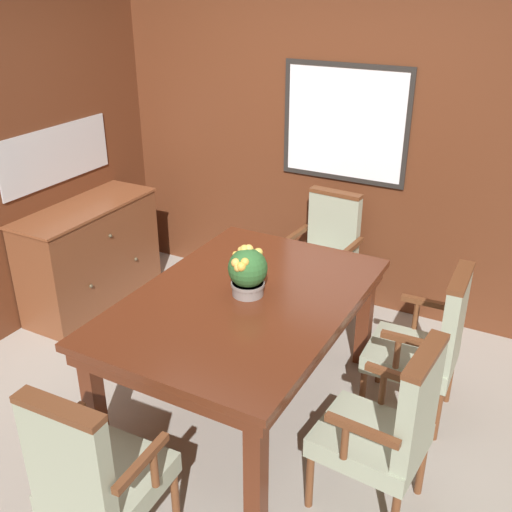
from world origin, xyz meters
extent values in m
plane|color=#A39E93|center=(0.00, 0.00, 0.00)|extent=(14.00, 14.00, 0.00)
cube|color=#5B2D19|center=(0.00, 1.76, 1.23)|extent=(7.20, 0.06, 2.45)
cube|color=white|center=(0.14, 1.72, 1.46)|extent=(0.91, 0.01, 0.80)
cube|color=#282623|center=(0.14, 1.71, 1.88)|extent=(0.98, 0.02, 0.04)
cube|color=#282623|center=(0.14, 1.71, 1.04)|extent=(0.98, 0.02, 0.04)
cube|color=#282623|center=(-0.33, 1.71, 1.46)|extent=(0.04, 0.02, 0.80)
cube|color=#282623|center=(0.61, 1.71, 1.46)|extent=(0.03, 0.02, 0.80)
cube|color=silver|center=(-1.78, 0.69, 1.22)|extent=(0.01, 1.09, 0.43)
cube|color=#562614|center=(-0.34, -0.62, 0.36)|extent=(0.09, 0.09, 0.72)
cube|color=#562614|center=(0.66, -0.62, 0.36)|extent=(0.09, 0.09, 0.72)
cube|color=#562614|center=(-0.34, 0.93, 0.36)|extent=(0.09, 0.09, 0.72)
cube|color=#562614|center=(0.66, 0.93, 0.36)|extent=(0.09, 0.09, 0.72)
cube|color=#562614|center=(0.16, 0.15, 0.68)|extent=(1.15, 1.70, 0.09)
cube|color=#562614|center=(0.16, 0.15, 0.74)|extent=(1.21, 1.76, 0.04)
cylinder|color=brown|center=(0.87, -0.02, 0.17)|extent=(0.04, 0.04, 0.34)
cylinder|color=brown|center=(0.84, -0.40, 0.17)|extent=(0.04, 0.04, 0.34)
cylinder|color=brown|center=(1.31, -0.05, 0.17)|extent=(0.04, 0.04, 0.34)
cube|color=#9EA88E|center=(1.08, -0.22, 0.39)|extent=(0.54, 0.48, 0.11)
cube|color=#9EA88E|center=(1.29, -0.24, 0.70)|extent=(0.11, 0.41, 0.51)
cube|color=brown|center=(1.29, -0.24, 0.97)|extent=(0.12, 0.41, 0.03)
cylinder|color=brown|center=(1.06, 0.01, 0.55)|extent=(0.04, 0.04, 0.20)
cube|color=brown|center=(1.13, 0.00, 0.65)|extent=(0.35, 0.06, 0.04)
cylinder|color=brown|center=(1.02, -0.45, 0.55)|extent=(0.04, 0.04, 0.20)
cube|color=brown|center=(1.10, -0.46, 0.65)|extent=(0.35, 0.06, 0.04)
cylinder|color=brown|center=(0.31, -0.81, 0.17)|extent=(0.04, 0.04, 0.34)
cylinder|color=brown|center=(-0.07, -0.83, 0.17)|extent=(0.04, 0.04, 0.34)
cube|color=#9EA88E|center=(0.13, -1.04, 0.39)|extent=(0.46, 0.52, 0.11)
cube|color=#9EA88E|center=(0.14, -1.25, 0.70)|extent=(0.41, 0.09, 0.51)
cube|color=brown|center=(0.14, -1.25, 0.97)|extent=(0.41, 0.10, 0.03)
cylinder|color=brown|center=(0.36, -0.99, 0.55)|extent=(0.04, 0.04, 0.20)
cube|color=brown|center=(0.36, -1.07, 0.65)|extent=(0.05, 0.35, 0.04)
cylinder|color=brown|center=(-0.10, -1.01, 0.55)|extent=(0.04, 0.04, 0.20)
cube|color=brown|center=(-0.10, -1.09, 0.65)|extent=(0.05, 0.35, 0.04)
cylinder|color=brown|center=(0.83, 0.76, 0.17)|extent=(0.04, 0.04, 0.34)
cylinder|color=brown|center=(0.85, 0.38, 0.17)|extent=(0.04, 0.04, 0.34)
cylinder|color=brown|center=(1.28, 0.78, 0.17)|extent=(0.04, 0.04, 0.34)
cylinder|color=brown|center=(1.29, 0.40, 0.17)|extent=(0.04, 0.04, 0.34)
cube|color=#9EA88E|center=(1.06, 0.58, 0.39)|extent=(0.52, 0.46, 0.11)
cube|color=#9EA88E|center=(1.27, 0.59, 0.70)|extent=(0.09, 0.41, 0.51)
cube|color=brown|center=(1.27, 0.59, 0.97)|extent=(0.10, 0.41, 0.03)
cylinder|color=brown|center=(1.02, 0.81, 0.55)|extent=(0.04, 0.04, 0.20)
cube|color=brown|center=(1.09, 0.81, 0.65)|extent=(0.35, 0.05, 0.04)
cylinder|color=brown|center=(1.03, 0.35, 0.55)|extent=(0.04, 0.04, 0.20)
cube|color=brown|center=(1.11, 0.35, 0.65)|extent=(0.35, 0.05, 0.04)
cylinder|color=brown|center=(-0.05, 1.13, 0.17)|extent=(0.04, 0.04, 0.34)
cylinder|color=brown|center=(0.33, 1.10, 0.17)|extent=(0.04, 0.04, 0.34)
cylinder|color=brown|center=(-0.02, 1.57, 0.17)|extent=(0.04, 0.04, 0.34)
cylinder|color=brown|center=(0.36, 1.55, 0.17)|extent=(0.04, 0.04, 0.34)
cube|color=#9EA88E|center=(0.15, 1.34, 0.39)|extent=(0.48, 0.53, 0.11)
cube|color=#9EA88E|center=(0.17, 1.55, 0.70)|extent=(0.41, 0.11, 0.51)
cube|color=brown|center=(0.17, 1.55, 0.97)|extent=(0.41, 0.12, 0.03)
cylinder|color=brown|center=(-0.08, 1.32, 0.55)|extent=(0.04, 0.04, 0.20)
cube|color=brown|center=(-0.07, 1.39, 0.65)|extent=(0.06, 0.35, 0.04)
cylinder|color=brown|center=(0.38, 1.29, 0.55)|extent=(0.04, 0.04, 0.20)
cube|color=brown|center=(0.39, 1.36, 0.65)|extent=(0.06, 0.35, 0.04)
cylinder|color=gray|center=(0.16, 0.19, 0.81)|extent=(0.18, 0.18, 0.08)
cylinder|color=gray|center=(0.16, 0.19, 0.84)|extent=(0.20, 0.20, 0.02)
sphere|color=#2D602D|center=(0.16, 0.19, 0.94)|extent=(0.23, 0.23, 0.23)
sphere|color=#F0B14F|center=(0.13, 0.11, 1.00)|extent=(0.05, 0.05, 0.05)
sphere|color=gold|center=(0.07, 0.21, 1.00)|extent=(0.04, 0.04, 0.04)
sphere|color=#DFB24E|center=(0.11, 0.21, 1.03)|extent=(0.04, 0.04, 0.04)
sphere|color=#E3BA5A|center=(0.13, 0.27, 1.01)|extent=(0.05, 0.05, 0.05)
sphere|color=#ECB444|center=(0.19, 0.12, 1.01)|extent=(0.05, 0.05, 0.05)
sphere|color=gold|center=(0.19, 0.26, 1.02)|extent=(0.05, 0.05, 0.05)
sphere|color=gold|center=(0.13, 0.21, 1.04)|extent=(0.06, 0.06, 0.06)
sphere|color=#D9B452|center=(0.16, 0.09, 0.98)|extent=(0.05, 0.05, 0.05)
sphere|color=gold|center=(0.17, 0.10, 0.99)|extent=(0.05, 0.05, 0.05)
sphere|color=#EEBC56|center=(0.15, 0.23, 1.04)|extent=(0.06, 0.06, 0.06)
cube|color=brown|center=(-1.56, 0.69, 0.41)|extent=(0.44, 1.19, 0.82)
cube|color=brown|center=(-1.56, 0.69, 0.83)|extent=(0.46, 1.21, 0.02)
sphere|color=#4C422D|center=(-1.33, 0.69, 0.64)|extent=(0.03, 0.03, 0.03)
sphere|color=#4C422D|center=(-1.33, 0.43, 0.33)|extent=(0.03, 0.03, 0.03)
sphere|color=#4C422D|center=(-1.33, 0.96, 0.33)|extent=(0.03, 0.03, 0.03)
camera|label=1|loc=(1.66, -2.48, 2.47)|focal=42.00mm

